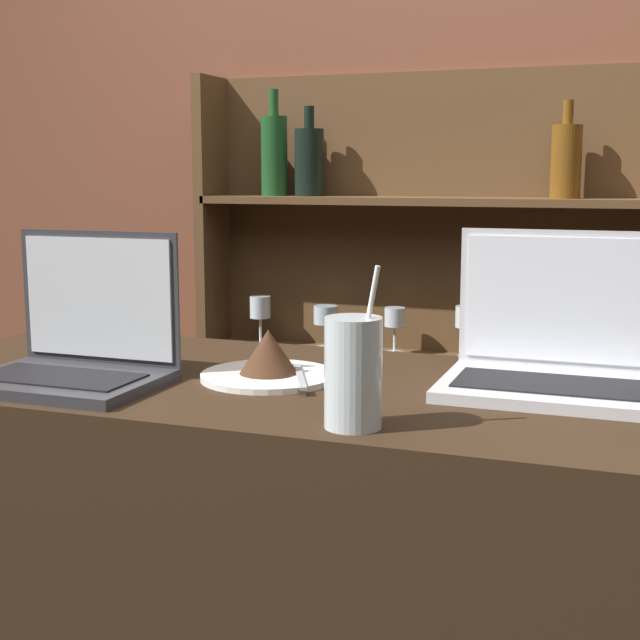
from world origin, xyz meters
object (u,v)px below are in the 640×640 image
object	(u,v)px
water_glass	(353,373)
laptop_far	(552,355)
laptop_near	(77,349)
cake_plate	(269,362)

from	to	relation	value
water_glass	laptop_far	bearing A→B (deg)	54.58
laptop_near	laptop_far	world-z (taller)	laptop_far
water_glass	cake_plate	bearing A→B (deg)	134.49
laptop_near	laptop_far	distance (m)	0.77
laptop_far	cake_plate	size ratio (longest dim) A/B	1.44
laptop_far	cake_plate	xyz separation A→B (m)	(-0.45, -0.10, -0.02)
cake_plate	water_glass	xyz separation A→B (m)	(0.22, -0.22, 0.05)
laptop_far	laptop_near	bearing A→B (deg)	-163.25
laptop_near	water_glass	size ratio (longest dim) A/B	1.38
laptop_near	water_glass	distance (m)	0.52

